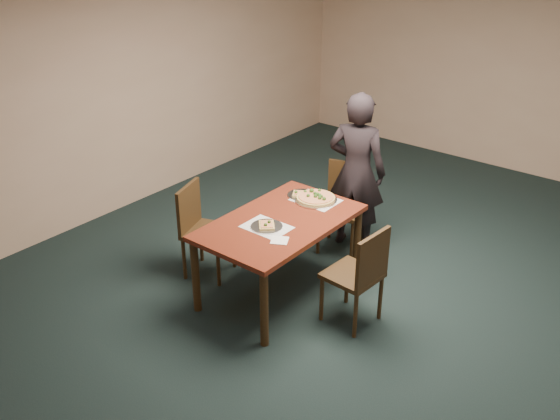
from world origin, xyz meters
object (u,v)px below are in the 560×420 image
Objects in this scene: chair_right at (360,272)px; pizza_pan at (316,198)px; chair_far at (344,201)px; slice_plate_far at (302,194)px; slice_plate_near at (267,226)px; chair_left at (200,225)px; diner at (357,172)px; dining_table at (280,229)px.

pizza_pan is at bearing -116.82° from chair_right.
chair_far is 0.62m from slice_plate_far.
chair_far is 3.25× the size of slice_plate_near.
chair_right is (1.64, 0.24, 0.00)m from chair_left.
pizza_pan is (0.04, -0.56, 0.26)m from chair_far.
chair_far is at bearing 77.45° from slice_plate_far.
slice_plate_near is (-0.03, -1.38, -0.06)m from diner.
chair_far is 1.00× the size of chair_right.
dining_table is 1.65× the size of chair_far.
pizza_pan is 0.16m from slice_plate_far.
dining_table is 0.91× the size of diner.
chair_right is (0.86, -1.05, 0.00)m from chair_far.
slice_plate_far is at bearing -112.34° from chair_right.
chair_left is at bearing -132.14° from slice_plate_far.
chair_far is at bearing 94.02° from pizza_pan.
chair_far is 1.29m from slice_plate_near.
chair_far reaches higher than dining_table.
pizza_pan reaches higher than slice_plate_near.
chair_far is 1.35m from chair_right.
dining_table is at bearing -95.01° from chair_left.
diner is at bearing 88.59° from slice_plate_near.
chair_far and chair_left have the same top height.
chair_right is 2.25× the size of pizza_pan.
chair_left is 1.67m from diner.
chair_left is (-0.81, -0.20, -0.14)m from dining_table.
diner reaches higher than chair_far.
chair_left is at bearing -77.58° from chair_right.
chair_right is 3.25× the size of slice_plate_near.
slice_plate_near is at bearing -92.03° from dining_table.
chair_far reaches higher than pizza_pan.
dining_table is at bearing -104.28° from chair_far.
slice_plate_far is (-0.12, -0.56, 0.25)m from chair_far.
slice_plate_near is at bearing -91.16° from pizza_pan.
chair_left is 0.85m from slice_plate_near.
slice_plate_near is at bearing -78.01° from slice_plate_far.
chair_right is at bearing -66.69° from chair_far.
pizza_pan is (-0.02, -0.68, -0.05)m from diner.
chair_far is at bearing 48.31° from diner.
slice_plate_far is (-0.16, 0.53, 0.10)m from dining_table.
chair_far is at bearing -49.97° from chair_left.
pizza_pan is 1.44× the size of slice_plate_near.
chair_left is 3.25× the size of slice_plate_near.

